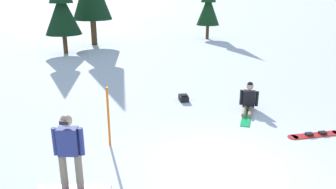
{
  "coord_description": "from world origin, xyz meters",
  "views": [
    {
      "loc": [
        -3.85,
        -5.64,
        4.06
      ],
      "look_at": [
        -0.2,
        2.84,
        1.0
      ],
      "focal_mm": 35.33,
      "sensor_mm": 36.0,
      "label": 1
    }
  ],
  "objects": [
    {
      "name": "ground_plane",
      "position": [
        0.0,
        0.0,
        0.0
      ],
      "size": [
        800.0,
        800.0,
        0.0
      ],
      "primitive_type": "plane",
      "color": "silver"
    },
    {
      "name": "snowboarder_foreground",
      "position": [
        -3.33,
        0.6,
        0.88
      ],
      "size": [
        1.54,
        0.88,
        1.68
      ],
      "color": "#993FD8",
      "rests_on": "ground_plane"
    },
    {
      "name": "snowboarder_midground",
      "position": [
        2.81,
        2.95,
        0.33
      ],
      "size": [
        1.41,
        1.55,
        0.96
      ],
      "color": "gray",
      "rests_on": "ground_plane"
    },
    {
      "name": "loose_snowboard_near_left",
      "position": [
        3.39,
        0.56,
        0.02
      ],
      "size": [
        1.75,
        0.63,
        0.09
      ],
      "color": "red",
      "rests_on": "ground_plane"
    },
    {
      "name": "backpack_black",
      "position": [
        1.23,
        4.72,
        0.12
      ],
      "size": [
        0.42,
        0.55,
        0.27
      ],
      "color": "black",
      "rests_on": "ground_plane"
    },
    {
      "name": "trail_marker_pole",
      "position": [
        -2.13,
        2.27,
        0.81
      ],
      "size": [
        0.06,
        0.06,
        1.62
      ],
      "primitive_type": "cylinder",
      "color": "orange",
      "rests_on": "ground_plane"
    },
    {
      "name": "pine_tree_young",
      "position": [
        9.46,
        17.38,
        2.7
      ],
      "size": [
        1.8,
        1.8,
        4.96
      ],
      "color": "#472D19",
      "rests_on": "ground_plane"
    },
    {
      "name": "pine_tree_broad",
      "position": [
        -1.63,
        15.76,
        2.93
      ],
      "size": [
        2.2,
        2.2,
        5.36
      ],
      "color": "#472D19",
      "rests_on": "ground_plane"
    }
  ]
}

